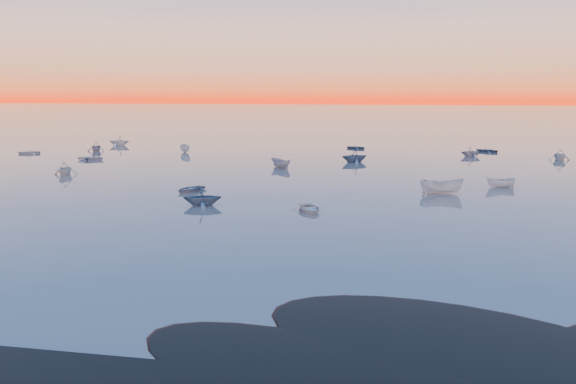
% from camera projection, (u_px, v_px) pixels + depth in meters
% --- Properties ---
extents(ground, '(600.00, 600.00, 0.00)m').
position_uv_depth(ground, '(335.00, 138.00, 121.79)').
color(ground, '#6D635B').
rests_on(ground, ground).
extents(mud_lobes, '(140.00, 6.00, 0.07)m').
position_uv_depth(mud_lobes, '(111.00, 333.00, 23.97)').
color(mud_lobes, black).
rests_on(mud_lobes, ground).
extents(moored_fleet, '(124.00, 58.00, 1.20)m').
position_uv_depth(moored_fleet, '(303.00, 167.00, 76.27)').
color(moored_fleet, silver).
rests_on(moored_fleet, ground).
extents(boat_near_center, '(2.12, 4.45, 1.50)m').
position_uv_depth(boat_near_center, '(441.00, 193.00, 56.61)').
color(boat_near_center, silver).
rests_on(boat_near_center, ground).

